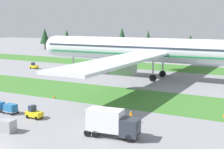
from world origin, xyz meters
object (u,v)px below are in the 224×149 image
at_px(baggage_tug, 34,113).
at_px(taxiway_marker_0, 224,115).
at_px(cargo_dolly_lead, 11,108).
at_px(uld_container_1, 7,126).
at_px(catering_truck, 112,122).
at_px(taxiway_marker_1, 54,96).
at_px(ground_crew_marshaller, 131,116).
at_px(airliner, 151,50).
at_px(pushback_tractor, 34,66).

xyz_separation_m(baggage_tug, taxiway_marker_0, (25.48, 14.18, -0.48)).
xyz_separation_m(cargo_dolly_lead, uld_container_1, (6.11, -6.68, -0.09)).
bearing_deg(catering_truck, uld_container_1, -76.81).
distance_m(catering_truck, taxiway_marker_1, 24.41).
bearing_deg(catering_truck, cargo_dolly_lead, -102.29).
relative_size(ground_crew_marshaller, taxiway_marker_0, 2.56).
bearing_deg(uld_container_1, airliner, 88.42).
bearing_deg(airliner, baggage_tug, 175.92).
relative_size(baggage_tug, catering_truck, 0.37).
bearing_deg(catering_truck, pushback_tractor, -137.02).
bearing_deg(taxiway_marker_1, airliner, 74.47).
height_order(cargo_dolly_lead, catering_truck, catering_truck).
distance_m(airliner, cargo_dolly_lead, 42.41).
xyz_separation_m(cargo_dolly_lead, taxiway_marker_0, (30.51, 14.01, -0.58)).
xyz_separation_m(airliner, baggage_tug, (-2.41, -41.41, -6.63)).
distance_m(baggage_tug, cargo_dolly_lead, 5.03).
xyz_separation_m(catering_truck, pushback_tractor, (-50.58, 42.54, -1.14)).
relative_size(cargo_dolly_lead, uld_container_1, 1.12).
distance_m(airliner, taxiway_marker_0, 36.39).
bearing_deg(airliner, pushback_tractor, 90.00).
relative_size(baggage_tug, taxiway_marker_0, 3.89).
bearing_deg(taxiway_marker_1, uld_container_1, -69.91).
distance_m(pushback_tractor, uld_container_1, 60.33).
relative_size(airliner, taxiway_marker_0, 118.12).
height_order(pushback_tractor, ground_crew_marshaller, pushback_tractor).
height_order(taxiway_marker_0, taxiway_marker_1, taxiway_marker_0).
relative_size(cargo_dolly_lead, taxiway_marker_1, 3.62).
bearing_deg(taxiway_marker_1, catering_truck, -34.41).
xyz_separation_m(pushback_tractor, ground_crew_marshaller, (50.15, -35.87, 0.13)).
bearing_deg(ground_crew_marshaller, airliner, 135.38).
relative_size(pushback_tractor, taxiway_marker_1, 4.21).
relative_size(airliner, taxiway_marker_1, 129.10).
bearing_deg(uld_container_1, catering_truck, 20.15).
xyz_separation_m(baggage_tug, pushback_tractor, (-36.22, 40.90, 0.00)).
height_order(baggage_tug, taxiway_marker_0, baggage_tug).
bearing_deg(ground_crew_marshaller, baggage_tug, -132.34).
bearing_deg(pushback_tractor, airliner, 90.00).
bearing_deg(cargo_dolly_lead, catering_truck, 86.59).
bearing_deg(uld_container_1, cargo_dolly_lead, 132.44).
height_order(airliner, taxiway_marker_0, airliner).
relative_size(cargo_dolly_lead, ground_crew_marshaller, 1.29).
distance_m(ground_crew_marshaller, taxiway_marker_0, 14.75).
relative_size(pushback_tractor, taxiway_marker_0, 3.86).
xyz_separation_m(baggage_tug, catering_truck, (14.36, -1.64, 1.14)).
distance_m(pushback_tractor, taxiway_marker_0, 67.25).
bearing_deg(uld_container_1, pushback_tractor, 128.20).
height_order(pushback_tractor, taxiway_marker_0, pushback_tractor).
distance_m(airliner, baggage_tug, 42.01).
bearing_deg(catering_truck, baggage_tug, -103.47).
bearing_deg(taxiway_marker_0, cargo_dolly_lead, -155.33).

